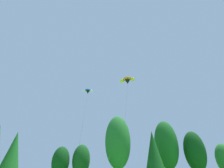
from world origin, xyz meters
TOP-DOWN VIEW (x-y plane):
  - treeline_tree_c at (-19.68, 43.53)m, footprint 4.11×4.11m
  - treeline_tree_d at (-8.98, 44.74)m, footprint 4.05×4.05m
  - treeline_tree_e at (-4.29, 45.22)m, footprint 4.20×4.20m
  - treeline_tree_f at (4.11, 41.04)m, footprint 5.86×5.86m
  - treeline_tree_g at (12.09, 40.31)m, footprint 4.11×4.11m
  - treeline_tree_h at (17.35, 45.43)m, footprint 5.94×5.94m
  - treeline_tree_i at (23.87, 43.99)m, footprint 5.13×5.13m
  - parafoil_kite_high_blue_white at (-2.86, 30.63)m, footprint 2.11×9.52m
  - parafoil_kite_mid_orange at (6.47, 37.81)m, footprint 6.07×14.34m

SIDE VIEW (x-z plane):
  - treeline_tree_d at x=-8.98m, z-range 0.87..9.20m
  - treeline_tree_e at x=-4.29m, z-range 0.94..9.83m
  - treeline_tree_c at x=-19.68m, z-range 1.44..12.86m
  - treeline_tree_g at x=12.09m, z-range 1.44..12.87m
  - treeline_tree_i at x=23.87m, z-range 1.30..13.65m
  - treeline_tree_f at x=4.11m, z-range 1.59..16.61m
  - treeline_tree_h at x=17.35m, z-range 1.62..16.93m
  - parafoil_kite_high_blue_white at x=-2.86m, z-range 8.91..24.47m
  - parafoil_kite_mid_orange at x=6.47m, z-range 11.89..35.38m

